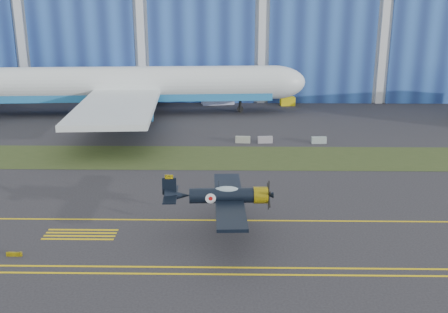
{
  "coord_description": "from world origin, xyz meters",
  "views": [
    {
      "loc": [
        -5.29,
        -47.93,
        19.08
      ],
      "look_at": [
        -6.1,
        1.12,
        4.09
      ],
      "focal_mm": 42.0,
      "sensor_mm": 36.0,
      "label": 1
    }
  ],
  "objects_px": {
    "warbird": "(222,196)",
    "shipping_container": "(218,97)",
    "jetliner": "(133,46)",
    "tug": "(287,101)"
  },
  "relations": [
    {
      "from": "warbird",
      "to": "shipping_container",
      "type": "height_order",
      "value": "warbird"
    },
    {
      "from": "shipping_container",
      "to": "warbird",
      "type": "bearing_deg",
      "value": -99.53
    },
    {
      "from": "jetliner",
      "to": "shipping_container",
      "type": "xyz_separation_m",
      "value": [
        13.78,
        8.25,
        -10.02
      ]
    },
    {
      "from": "tug",
      "to": "jetliner",
      "type": "bearing_deg",
      "value": -169.62
    },
    {
      "from": "jetliner",
      "to": "tug",
      "type": "bearing_deg",
      "value": 11.08
    },
    {
      "from": "warbird",
      "to": "tug",
      "type": "height_order",
      "value": "warbird"
    },
    {
      "from": "jetliner",
      "to": "tug",
      "type": "height_order",
      "value": "jetliner"
    },
    {
      "from": "jetliner",
      "to": "tug",
      "type": "relative_size",
      "value": 26.3
    },
    {
      "from": "shipping_container",
      "to": "tug",
      "type": "xyz_separation_m",
      "value": [
        12.82,
        -0.98,
        -0.51
      ]
    },
    {
      "from": "warbird",
      "to": "tug",
      "type": "distance_m",
      "value": 55.86
    }
  ]
}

